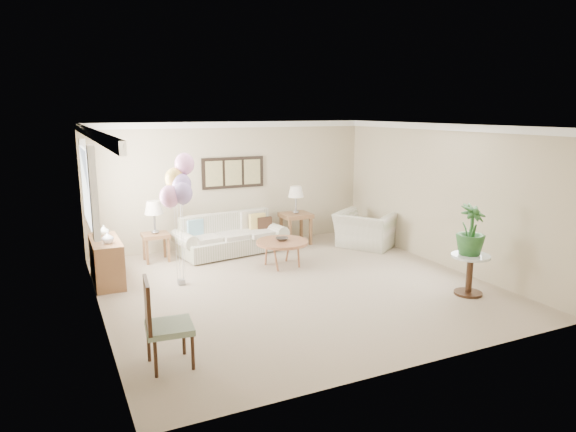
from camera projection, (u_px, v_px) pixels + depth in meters
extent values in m
plane|color=tan|center=(295.00, 286.00, 8.43)|extent=(6.00, 6.00, 0.00)
cube|color=tan|center=(233.00, 184.00, 10.82)|extent=(6.00, 0.04, 2.60)
cube|color=tan|center=(417.00, 256.00, 5.51)|extent=(6.00, 0.04, 2.60)
cube|color=tan|center=(95.00, 226.00, 6.91)|extent=(0.04, 6.00, 2.60)
cube|color=tan|center=(442.00, 195.00, 9.42)|extent=(0.04, 6.00, 2.60)
cube|color=white|center=(295.00, 126.00, 7.90)|extent=(6.00, 6.00, 0.02)
cube|color=white|center=(232.00, 125.00, 10.54)|extent=(6.00, 0.06, 0.12)
cube|color=white|center=(91.00, 133.00, 6.67)|extent=(0.06, 6.00, 0.12)
cube|color=white|center=(445.00, 127.00, 9.15)|extent=(0.06, 6.00, 0.12)
cube|color=white|center=(86.00, 186.00, 8.18)|extent=(0.04, 1.40, 1.20)
cube|color=white|center=(94.00, 193.00, 7.44)|extent=(0.10, 0.22, 1.40)
cube|color=white|center=(85.00, 179.00, 8.95)|extent=(0.10, 0.22, 1.40)
cube|color=black|center=(233.00, 173.00, 10.74)|extent=(1.35, 0.04, 0.65)
cube|color=#8C8C59|center=(214.00, 174.00, 10.55)|extent=(0.36, 0.02, 0.52)
cube|color=#8C8C59|center=(233.00, 173.00, 10.72)|extent=(0.36, 0.02, 0.52)
cube|color=#8C8C59|center=(252.00, 172.00, 10.90)|extent=(0.36, 0.02, 0.52)
cube|color=beige|center=(231.00, 245.00, 10.26)|extent=(2.05, 1.10, 0.32)
cube|color=beige|center=(226.00, 224.00, 10.45)|extent=(1.96, 0.50, 0.49)
cylinder|color=beige|center=(184.00, 240.00, 9.83)|extent=(0.41, 0.83, 0.28)
cylinder|color=beige|center=(273.00, 230.00, 10.61)|extent=(0.41, 0.83, 0.28)
cube|color=beige|center=(204.00, 239.00, 9.95)|extent=(0.63, 0.72, 0.11)
cube|color=beige|center=(231.00, 236.00, 10.18)|extent=(0.63, 0.72, 0.11)
cube|color=beige|center=(257.00, 233.00, 10.41)|extent=(0.63, 0.72, 0.11)
cube|color=#82BACD|center=(195.00, 228.00, 9.99)|extent=(0.34, 0.11, 0.34)
cube|color=#D7BA61|center=(257.00, 222.00, 10.53)|extent=(0.34, 0.11, 0.34)
cube|color=#352115|center=(264.00, 224.00, 10.55)|extent=(0.30, 0.09, 0.30)
cube|color=beige|center=(231.00, 253.00, 10.30)|extent=(1.77, 0.71, 0.04)
cube|color=brown|center=(155.00, 235.00, 9.73)|extent=(0.49, 0.45, 0.07)
cube|color=brown|center=(147.00, 253.00, 9.55)|extent=(0.04, 0.04, 0.47)
cube|color=brown|center=(169.00, 250.00, 9.71)|extent=(0.04, 0.04, 0.47)
cube|color=brown|center=(144.00, 248.00, 9.86)|extent=(0.04, 0.04, 0.47)
cube|color=brown|center=(165.00, 246.00, 10.03)|extent=(0.04, 0.04, 0.47)
cube|color=brown|center=(296.00, 215.00, 10.98)|extent=(0.61, 0.56, 0.09)
cube|color=brown|center=(290.00, 234.00, 10.75)|extent=(0.06, 0.06, 0.58)
cube|color=brown|center=(311.00, 232.00, 10.96)|extent=(0.06, 0.06, 0.58)
cube|color=brown|center=(281.00, 229.00, 11.15)|extent=(0.06, 0.06, 0.58)
cube|color=brown|center=(301.00, 227.00, 11.35)|extent=(0.06, 0.06, 0.58)
cylinder|color=gray|center=(155.00, 232.00, 9.72)|extent=(0.15, 0.15, 0.06)
cylinder|color=gray|center=(155.00, 222.00, 9.68)|extent=(0.04, 0.04, 0.31)
cone|color=silver|center=(154.00, 207.00, 9.62)|extent=(0.36, 0.36, 0.25)
cylinder|color=gray|center=(296.00, 212.00, 10.97)|extent=(0.14, 0.14, 0.06)
cylinder|color=gray|center=(296.00, 204.00, 10.93)|extent=(0.04, 0.04, 0.29)
cone|color=silver|center=(296.00, 192.00, 10.88)|extent=(0.33, 0.33, 0.24)
cylinder|color=#A26D45|center=(282.00, 242.00, 9.40)|extent=(0.96, 0.96, 0.05)
cylinder|color=#A26D45|center=(288.00, 251.00, 9.74)|extent=(0.04, 0.04, 0.43)
cylinder|color=#A26D45|center=(266.00, 253.00, 9.55)|extent=(0.04, 0.04, 0.43)
cylinder|color=#A26D45|center=(276.00, 260.00, 9.15)|extent=(0.04, 0.04, 0.43)
cylinder|color=#A26D45|center=(299.00, 257.00, 9.34)|extent=(0.04, 0.04, 0.43)
imported|color=#2C2722|center=(282.00, 239.00, 9.41)|extent=(0.30, 0.30, 0.06)
imported|color=beige|center=(366.00, 230.00, 10.77)|extent=(1.45, 1.50, 0.74)
cylinder|color=silver|center=(471.00, 256.00, 7.93)|extent=(0.59, 0.59, 0.04)
cylinder|color=#3A2013|center=(469.00, 276.00, 7.99)|extent=(0.10, 0.10, 0.59)
cylinder|color=#3A2013|center=(468.00, 294.00, 8.05)|extent=(0.43, 0.43, 0.01)
imported|color=#245025|center=(471.00, 230.00, 7.87)|extent=(0.50, 0.50, 0.79)
cube|color=gray|center=(169.00, 327.00, 5.72)|extent=(0.56, 0.56, 0.07)
cylinder|color=#3A2013|center=(156.00, 359.00, 5.51)|extent=(0.04, 0.04, 0.42)
cylinder|color=#3A2013|center=(193.00, 352.00, 5.68)|extent=(0.04, 0.04, 0.42)
cylinder|color=#3A2013|center=(149.00, 344.00, 5.87)|extent=(0.04, 0.04, 0.42)
cylinder|color=#3A2013|center=(184.00, 337.00, 6.04)|extent=(0.04, 0.04, 0.42)
cube|color=#3A2013|center=(147.00, 305.00, 5.57)|extent=(0.09, 0.49, 0.56)
cube|color=brown|center=(107.00, 261.00, 8.53)|extent=(0.45, 1.20, 0.74)
cube|color=#3A2013|center=(109.00, 266.00, 8.26)|extent=(0.46, 0.02, 0.70)
cube|color=#3A2013|center=(105.00, 257.00, 8.80)|extent=(0.46, 0.02, 0.70)
imported|color=silver|center=(108.00, 238.00, 8.20)|extent=(0.23, 0.23, 0.19)
imported|color=beige|center=(104.00, 230.00, 8.71)|extent=(0.22, 0.22, 0.18)
cube|color=gray|center=(181.00, 282.00, 8.48)|extent=(0.11, 0.11, 0.09)
ellipsoid|color=#FF9FDC|center=(170.00, 196.00, 7.99)|extent=(0.31, 0.31, 0.36)
cylinder|color=silver|center=(176.00, 245.00, 8.25)|extent=(0.01, 0.01, 1.24)
ellipsoid|color=#A284CD|center=(182.00, 185.00, 8.18)|extent=(0.31, 0.31, 0.36)
cylinder|color=silver|center=(182.00, 238.00, 8.35)|extent=(0.01, 0.01, 1.40)
ellipsoid|color=#EAC256|center=(175.00, 179.00, 8.22)|extent=(0.31, 0.31, 0.36)
cylinder|color=silver|center=(178.00, 235.00, 8.37)|extent=(0.01, 0.01, 1.49)
ellipsoid|color=#FF9FDC|center=(185.00, 164.00, 8.24)|extent=(0.31, 0.31, 0.36)
cylinder|color=silver|center=(183.00, 228.00, 8.38)|extent=(0.01, 0.01, 1.72)
ellipsoid|color=#A284CD|center=(183.00, 193.00, 8.03)|extent=(0.31, 0.31, 0.36)
cylinder|color=silver|center=(182.00, 243.00, 8.27)|extent=(0.01, 0.01, 1.29)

